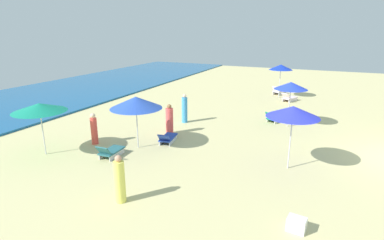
{
  "coord_description": "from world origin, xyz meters",
  "views": [
    {
      "loc": [
        -14.39,
        3.39,
        5.35
      ],
      "look_at": [
        -1.51,
        9.26,
        1.13
      ],
      "focal_mm": 28.72,
      "sensor_mm": 36.0,
      "label": 1
    }
  ],
  "objects_px": {
    "lounge_chair_3_0": "(110,151)",
    "beachgoer_2": "(185,109)",
    "cooler_box_0": "(297,224)",
    "beachgoer_3": "(120,180)",
    "lounge_chair_2_0": "(289,98)",
    "umbrella_3": "(136,102)",
    "umbrella_2": "(281,67)",
    "lounge_chair_3_1": "(168,138)",
    "umbrella_1": "(291,86)",
    "umbrella_4": "(39,107)",
    "umbrella_0": "(293,112)",
    "beachgoer_0": "(169,120)",
    "lounge_chair_2_1": "(279,91)",
    "beachgoer_1": "(94,129)",
    "lounge_chair_1_0": "(276,118)"
  },
  "relations": [
    {
      "from": "cooler_box_0",
      "to": "lounge_chair_3_0",
      "type": "bearing_deg",
      "value": -6.61
    },
    {
      "from": "lounge_chair_1_0",
      "to": "beachgoer_0",
      "type": "xyz_separation_m",
      "value": [
        -4.57,
        4.72,
        0.5
      ]
    },
    {
      "from": "umbrella_0",
      "to": "lounge_chair_2_1",
      "type": "bearing_deg",
      "value": 10.66
    },
    {
      "from": "umbrella_3",
      "to": "lounge_chair_3_0",
      "type": "xyz_separation_m",
      "value": [
        -1.43,
        0.46,
        -1.91
      ]
    },
    {
      "from": "lounge_chair_2_1",
      "to": "lounge_chair_2_0",
      "type": "bearing_deg",
      "value": 136.48
    },
    {
      "from": "beachgoer_0",
      "to": "lounge_chair_1_0",
      "type": "bearing_deg",
      "value": 7.3
    },
    {
      "from": "umbrella_2",
      "to": "lounge_chair_3_1",
      "type": "height_order",
      "value": "umbrella_2"
    },
    {
      "from": "lounge_chair_3_1",
      "to": "umbrella_4",
      "type": "bearing_deg",
      "value": 29.6
    },
    {
      "from": "umbrella_2",
      "to": "lounge_chair_3_0",
      "type": "distance_m",
      "value": 16.02
    },
    {
      "from": "umbrella_4",
      "to": "beachgoer_0",
      "type": "relative_size",
      "value": 1.45
    },
    {
      "from": "umbrella_2",
      "to": "beachgoer_2",
      "type": "bearing_deg",
      "value": 156.88
    },
    {
      "from": "umbrella_2",
      "to": "beachgoer_1",
      "type": "relative_size",
      "value": 1.73
    },
    {
      "from": "lounge_chair_3_1",
      "to": "beachgoer_3",
      "type": "xyz_separation_m",
      "value": [
        -5.28,
        -1.2,
        0.51
      ]
    },
    {
      "from": "umbrella_0",
      "to": "lounge_chair_2_0",
      "type": "relative_size",
      "value": 1.55
    },
    {
      "from": "lounge_chair_3_0",
      "to": "beachgoer_2",
      "type": "xyz_separation_m",
      "value": [
        5.97,
        -0.68,
        0.54
      ]
    },
    {
      "from": "umbrella_1",
      "to": "beachgoer_0",
      "type": "height_order",
      "value": "umbrella_1"
    },
    {
      "from": "lounge_chair_2_1",
      "to": "beachgoer_3",
      "type": "bearing_deg",
      "value": 104.78
    },
    {
      "from": "lounge_chair_2_0",
      "to": "umbrella_3",
      "type": "relative_size",
      "value": 0.68
    },
    {
      "from": "lounge_chair_2_0",
      "to": "lounge_chair_2_1",
      "type": "bearing_deg",
      "value": -40.71
    },
    {
      "from": "lounge_chair_2_1",
      "to": "beachgoer_2",
      "type": "xyz_separation_m",
      "value": [
        -10.53,
        3.75,
        0.52
      ]
    },
    {
      "from": "umbrella_4",
      "to": "beachgoer_2",
      "type": "relative_size",
      "value": 1.36
    },
    {
      "from": "umbrella_1",
      "to": "umbrella_4",
      "type": "bearing_deg",
      "value": 133.13
    },
    {
      "from": "umbrella_2",
      "to": "lounge_chair_2_0",
      "type": "distance_m",
      "value": 2.58
    },
    {
      "from": "umbrella_0",
      "to": "umbrella_4",
      "type": "distance_m",
      "value": 10.41
    },
    {
      "from": "lounge_chair_3_1",
      "to": "cooler_box_0",
      "type": "xyz_separation_m",
      "value": [
        -4.5,
        -6.51,
        -0.04
      ]
    },
    {
      "from": "beachgoer_2",
      "to": "beachgoer_3",
      "type": "relative_size",
      "value": 1.07
    },
    {
      "from": "beachgoer_0",
      "to": "umbrella_4",
      "type": "bearing_deg",
      "value": -164.61
    },
    {
      "from": "cooler_box_0",
      "to": "beachgoer_3",
      "type": "bearing_deg",
      "value": 15.52
    },
    {
      "from": "lounge_chair_1_0",
      "to": "umbrella_2",
      "type": "relative_size",
      "value": 0.61
    },
    {
      "from": "umbrella_4",
      "to": "umbrella_0",
      "type": "bearing_deg",
      "value": -73.33
    },
    {
      "from": "umbrella_3",
      "to": "umbrella_0",
      "type": "bearing_deg",
      "value": -84.76
    },
    {
      "from": "umbrella_0",
      "to": "beachgoer_1",
      "type": "bearing_deg",
      "value": 96.85
    },
    {
      "from": "cooler_box_0",
      "to": "lounge_chair_2_0",
      "type": "bearing_deg",
      "value": -74.54
    },
    {
      "from": "lounge_chair_2_0",
      "to": "beachgoer_2",
      "type": "distance_m",
      "value": 9.58
    },
    {
      "from": "beachgoer_2",
      "to": "umbrella_2",
      "type": "bearing_deg",
      "value": -79.06
    },
    {
      "from": "umbrella_1",
      "to": "umbrella_2",
      "type": "distance_m",
      "value": 7.73
    },
    {
      "from": "beachgoer_3",
      "to": "cooler_box_0",
      "type": "xyz_separation_m",
      "value": [
        0.78,
        -5.31,
        -0.55
      ]
    },
    {
      "from": "lounge_chair_3_0",
      "to": "lounge_chair_3_1",
      "type": "height_order",
      "value": "lounge_chair_3_0"
    },
    {
      "from": "lounge_chair_3_1",
      "to": "beachgoer_2",
      "type": "distance_m",
      "value": 3.54
    },
    {
      "from": "lounge_chair_1_0",
      "to": "lounge_chair_2_0",
      "type": "relative_size",
      "value": 0.97
    },
    {
      "from": "lounge_chair_3_1",
      "to": "umbrella_4",
      "type": "relative_size",
      "value": 0.65
    },
    {
      "from": "cooler_box_0",
      "to": "beachgoer_1",
      "type": "bearing_deg",
      "value": -9.72
    },
    {
      "from": "lounge_chair_2_0",
      "to": "beachgoer_3",
      "type": "bearing_deg",
      "value": 103.05
    },
    {
      "from": "lounge_chair_3_0",
      "to": "beachgoer_0",
      "type": "bearing_deg",
      "value": -105.37
    },
    {
      "from": "beachgoer_2",
      "to": "cooler_box_0",
      "type": "height_order",
      "value": "beachgoer_2"
    },
    {
      "from": "lounge_chair_3_0",
      "to": "umbrella_4",
      "type": "distance_m",
      "value": 3.51
    },
    {
      "from": "umbrella_0",
      "to": "cooler_box_0",
      "type": "bearing_deg",
      "value": -169.04
    },
    {
      "from": "lounge_chair_3_0",
      "to": "beachgoer_3",
      "type": "bearing_deg",
      "value": 131.03
    },
    {
      "from": "umbrella_1",
      "to": "lounge_chair_3_0",
      "type": "height_order",
      "value": "umbrella_1"
    },
    {
      "from": "umbrella_2",
      "to": "beachgoer_3",
      "type": "distance_m",
      "value": 18.1
    }
  ]
}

